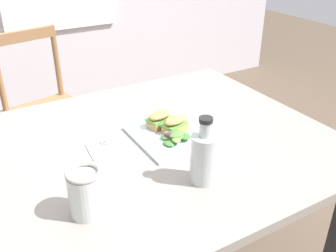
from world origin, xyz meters
TOP-DOWN VIEW (x-y plane):
  - dining_table at (-0.09, 0.03)m, footprint 1.11×0.98m
  - chair_wooden_far at (-0.24, 1.09)m, footprint 0.47×0.47m
  - plate_lunch at (-0.04, 0.03)m, footprint 0.26×0.26m
  - sandwich_half_front at (-0.03, 0.04)m, footprint 0.10×0.08m
  - sandwich_half_back at (-0.05, 0.10)m, footprint 0.10×0.08m
  - salad_mixed_greens at (-0.06, -0.01)m, footprint 0.10×0.09m
  - napkin_folded at (-0.27, 0.02)m, footprint 0.14×0.22m
  - fork_on_napkin at (-0.27, 0.03)m, footprint 0.03×0.19m
  - bottle_cold_brew at (-0.10, -0.23)m, footprint 0.08×0.08m
  - mason_jar_iced_tea at (-0.42, -0.19)m, footprint 0.09×0.09m

SIDE VIEW (x-z plane):
  - chair_wooden_far at x=-0.24m, z-range 0.01..0.88m
  - dining_table at x=-0.09m, z-range 0.24..0.98m
  - napkin_folded at x=-0.27m, z-range 0.74..0.74m
  - plate_lunch at x=-0.04m, z-range 0.74..0.75m
  - fork_on_napkin at x=-0.27m, z-range 0.74..0.75m
  - salad_mixed_greens at x=-0.06m, z-range 0.75..0.78m
  - sandwich_half_front at x=-0.03m, z-range 0.75..0.81m
  - sandwich_half_back at x=-0.05m, z-range 0.75..0.81m
  - mason_jar_iced_tea at x=-0.42m, z-range 0.73..0.86m
  - bottle_cold_brew at x=-0.10m, z-range 0.71..0.91m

